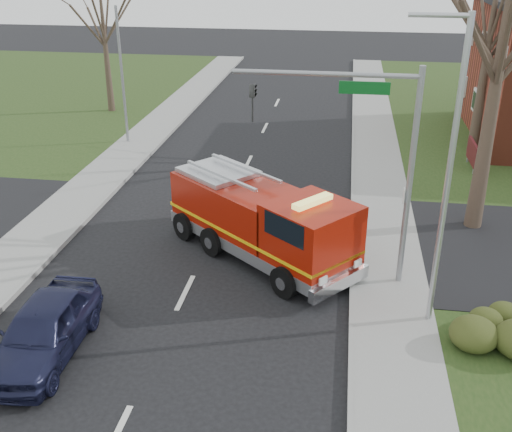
# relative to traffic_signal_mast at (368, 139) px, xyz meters

# --- Properties ---
(ground) EXTENTS (120.00, 120.00, 0.00)m
(ground) POSITION_rel_traffic_signal_mast_xyz_m (-5.21, -1.50, -4.71)
(ground) COLOR black
(ground) RESTS_ON ground
(sidewalk_right) EXTENTS (2.40, 80.00, 0.15)m
(sidewalk_right) POSITION_rel_traffic_signal_mast_xyz_m (0.99, -1.50, -4.63)
(sidewalk_right) COLOR gray
(sidewalk_right) RESTS_ON ground
(health_center_sign) EXTENTS (0.12, 2.00, 1.40)m
(health_center_sign) POSITION_rel_traffic_signal_mast_xyz_m (5.29, 11.00, -3.83)
(health_center_sign) COLOR #4F1216
(health_center_sign) RESTS_ON ground
(hedge_corner) EXTENTS (2.80, 2.00, 0.90)m
(hedge_corner) POSITION_rel_traffic_signal_mast_xyz_m (3.79, -2.50, -4.13)
(hedge_corner) COLOR #283412
(hedge_corner) RESTS_ON lawn_right
(bare_tree_near) EXTENTS (6.00, 6.00, 12.00)m
(bare_tree_near) POSITION_rel_traffic_signal_mast_xyz_m (4.29, 4.50, 2.71)
(bare_tree_near) COLOR #33261E
(bare_tree_near) RESTS_ON ground
(bare_tree_far) EXTENTS (5.25, 5.25, 10.50)m
(bare_tree_far) POSITION_rel_traffic_signal_mast_xyz_m (5.79, 13.50, 1.78)
(bare_tree_far) COLOR #33261E
(bare_tree_far) RESTS_ON ground
(bare_tree_left) EXTENTS (4.50, 4.50, 9.00)m
(bare_tree_left) POSITION_rel_traffic_signal_mast_xyz_m (-15.21, 18.50, 0.86)
(bare_tree_left) COLOR #33261E
(bare_tree_left) RESTS_ON ground
(traffic_signal_mast) EXTENTS (5.29, 0.18, 6.80)m
(traffic_signal_mast) POSITION_rel_traffic_signal_mast_xyz_m (0.00, 0.00, 0.00)
(traffic_signal_mast) COLOR gray
(traffic_signal_mast) RESTS_ON ground
(streetlight_pole) EXTENTS (1.48, 0.16, 8.40)m
(streetlight_pole) POSITION_rel_traffic_signal_mast_xyz_m (1.93, -2.00, -0.16)
(streetlight_pole) COLOR #B7BABF
(streetlight_pole) RESTS_ON ground
(utility_pole_far) EXTENTS (0.14, 0.14, 7.00)m
(utility_pole_far) POSITION_rel_traffic_signal_mast_xyz_m (-12.01, 12.50, -1.21)
(utility_pole_far) COLOR gray
(utility_pole_far) RESTS_ON ground
(fire_engine) EXTENTS (6.98, 6.39, 2.86)m
(fire_engine) POSITION_rel_traffic_signal_mast_xyz_m (-3.19, 1.15, -3.41)
(fire_engine) COLOR maroon
(fire_engine) RESTS_ON ground
(parked_car_maroon) EXTENTS (1.86, 4.46, 1.51)m
(parked_car_maroon) POSITION_rel_traffic_signal_mast_xyz_m (-8.01, -4.93, -3.95)
(parked_car_maroon) COLOR #191B37
(parked_car_maroon) RESTS_ON ground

